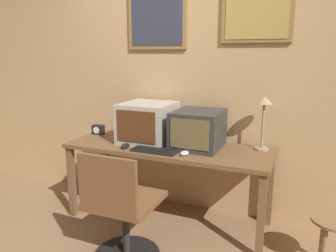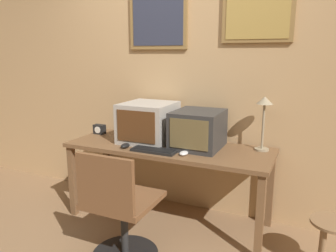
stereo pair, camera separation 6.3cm
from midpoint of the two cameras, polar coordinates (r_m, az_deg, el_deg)
wall_back at (r=3.19m, az=3.54°, el=8.52°), size 8.00×0.08×2.60m
desk at (r=2.96m, az=0.61°, el=-4.91°), size 1.84×0.66×0.72m
monitor_left at (r=3.05m, az=-2.84°, el=0.65°), size 0.46×0.48×0.36m
monitor_right at (r=2.86m, az=5.88°, el=-0.58°), size 0.40×0.46×0.33m
keyboard_main at (r=2.77m, az=-1.76°, el=-4.22°), size 0.39×0.15×0.03m
mouse_near_keyboard at (r=2.68m, az=3.44°, el=-4.75°), size 0.07×0.10×0.03m
mouse_far_corner at (r=2.89m, az=-6.84°, el=-3.42°), size 0.06×0.11×0.04m
desk_clock at (r=3.43m, az=-11.34°, el=-0.56°), size 0.12×0.07×0.10m
desk_lamp at (r=2.85m, az=17.01°, el=2.64°), size 0.14×0.14×0.46m
office_chair at (r=2.50m, az=-7.66°, el=-14.89°), size 0.51×0.51×0.87m
side_stool at (r=2.67m, az=27.28°, el=-16.44°), size 0.30×0.30×0.40m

